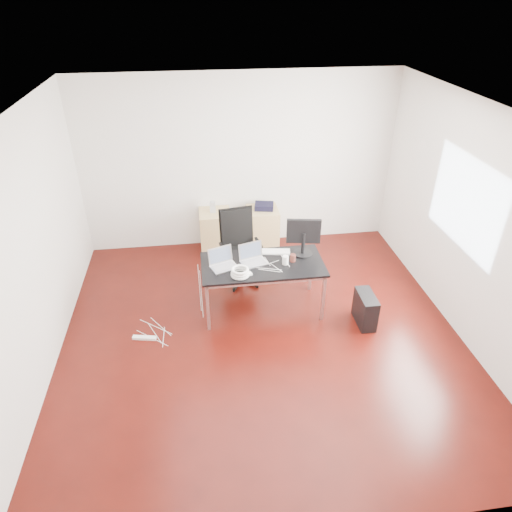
{
  "coord_description": "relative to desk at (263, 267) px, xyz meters",
  "views": [
    {
      "loc": [
        -0.68,
        -4.43,
        3.9
      ],
      "look_at": [
        0.0,
        0.55,
        0.85
      ],
      "focal_mm": 32.0,
      "sensor_mm": 36.0,
      "label": 1
    }
  ],
  "objects": [
    {
      "name": "cup_brown",
      "position": [
        0.4,
        0.0,
        0.1
      ],
      "size": [
        0.09,
        0.09,
        0.1
      ],
      "primitive_type": "cylinder",
      "rotation": [
        0.0,
        0.0,
        0.26
      ],
      "color": "#4F221B",
      "rests_on": "desk"
    },
    {
      "name": "laptop_left",
      "position": [
        -0.52,
        0.01,
        0.11
      ],
      "size": [
        0.4,
        0.35,
        0.23
      ],
      "rotation": [
        0.0,
        0.0,
        0.36
      ],
      "color": "silver",
      "rests_on": "desk"
    },
    {
      "name": "filing_cabinet_left",
      "position": [
        -0.53,
        1.68,
        -0.33
      ],
      "size": [
        0.5,
        0.5,
        0.7
      ],
      "primitive_type": "cube",
      "color": "tan",
      "rests_on": "ground"
    },
    {
      "name": "wastebasket",
      "position": [
        -0.1,
        1.7,
        -0.54
      ],
      "size": [
        0.25,
        0.25,
        0.28
      ],
      "primitive_type": "cylinder",
      "rotation": [
        0.0,
        0.0,
        0.05
      ],
      "color": "black",
      "rests_on": "ground"
    },
    {
      "name": "cup_white",
      "position": [
        0.29,
        -0.05,
        0.11
      ],
      "size": [
        0.1,
        0.1,
        0.12
      ],
      "primitive_type": "cylinder",
      "rotation": [
        0.0,
        0.0,
        -0.22
      ],
      "color": "white",
      "rests_on": "desk"
    },
    {
      "name": "laptop_right",
      "position": [
        -0.12,
        0.07,
        0.11
      ],
      "size": [
        0.39,
        0.34,
        0.23
      ],
      "rotation": [
        0.0,
        0.0,
        0.3
      ],
      "color": "silver",
      "rests_on": "desk"
    },
    {
      "name": "power_adapter",
      "position": [
        -0.21,
        -0.24,
        0.07
      ],
      "size": [
        0.09,
        0.09,
        0.03
      ],
      "primitive_type": "cube",
      "rotation": [
        0.0,
        0.0,
        0.37
      ],
      "color": "white",
      "rests_on": "desk"
    },
    {
      "name": "power_strip",
      "position": [
        -1.57,
        -0.43,
        -0.66
      ],
      "size": [
        0.31,
        0.12,
        0.04
      ],
      "primitive_type": "cube",
      "rotation": [
        0.0,
        0.0,
        -0.2
      ],
      "color": "white",
      "rests_on": "ground"
    },
    {
      "name": "cable_coil",
      "position": [
        -0.32,
        -0.25,
        0.11
      ],
      "size": [
        0.24,
        0.24,
        0.11
      ],
      "rotation": [
        0.0,
        0.0,
        0.16
      ],
      "color": "white",
      "rests_on": "desk"
    },
    {
      "name": "room_shell",
      "position": [
        -0.05,
        -0.55,
        0.73
      ],
      "size": [
        5.0,
        5.0,
        5.0
      ],
      "color": "#330905",
      "rests_on": "ground"
    },
    {
      "name": "keyboard",
      "position": [
        0.19,
        0.26,
        0.06
      ],
      "size": [
        0.46,
        0.2,
        0.02
      ],
      "primitive_type": "cube",
      "rotation": [
        0.0,
        0.0,
        -0.15
      ],
      "color": "white",
      "rests_on": "desk"
    },
    {
      "name": "office_chair",
      "position": [
        -0.23,
        0.79,
        -0.07
      ],
      "size": [
        0.55,
        0.57,
        1.08
      ],
      "rotation": [
        0.0,
        0.0,
        0.15
      ],
      "color": "black",
      "rests_on": "ground"
    },
    {
      "name": "speaker",
      "position": [
        -0.56,
        1.69,
        0.11
      ],
      "size": [
        0.09,
        0.09,
        0.18
      ],
      "primitive_type": "cube",
      "rotation": [
        0.0,
        0.0,
        -0.06
      ],
      "color": "#9E9E9E",
      "rests_on": "filing_cabinet_left"
    },
    {
      "name": "filing_cabinet_right",
      "position": [
        0.25,
        1.68,
        -0.33
      ],
      "size": [
        0.5,
        0.5,
        0.7
      ],
      "primitive_type": "cube",
      "color": "tan",
      "rests_on": "ground"
    },
    {
      "name": "desk",
      "position": [
        0.0,
        0.0,
        0.0
      ],
      "size": [
        1.6,
        0.8,
        0.73
      ],
      "color": "black",
      "rests_on": "ground"
    },
    {
      "name": "monitor",
      "position": [
        0.57,
        0.18,
        0.34
      ],
      "size": [
        0.45,
        0.26,
        0.51
      ],
      "rotation": [
        0.0,
        0.0,
        -0.17
      ],
      "color": "black",
      "rests_on": "desk"
    },
    {
      "name": "pc_tower",
      "position": [
        1.29,
        -0.49,
        -0.46
      ],
      "size": [
        0.21,
        0.45,
        0.44
      ],
      "primitive_type": "cube",
      "rotation": [
        0.0,
        0.0,
        -0.01
      ],
      "color": "black",
      "rests_on": "ground"
    },
    {
      "name": "navy_garment",
      "position": [
        0.28,
        1.7,
        0.07
      ],
      "size": [
        0.34,
        0.29,
        0.09
      ],
      "primitive_type": "cube",
      "rotation": [
        0.0,
        0.0,
        -0.2
      ],
      "color": "black",
      "rests_on": "filing_cabinet_right"
    }
  ]
}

